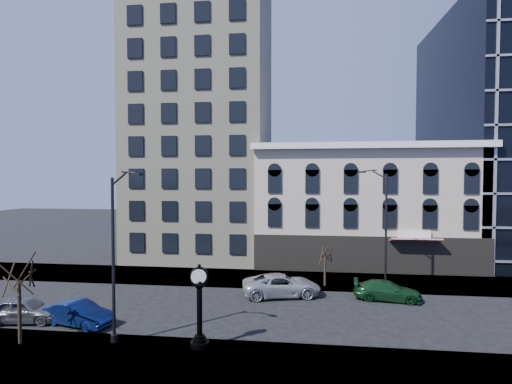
# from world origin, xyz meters

# --- Properties ---
(ground) EXTENTS (160.00, 160.00, 0.00)m
(ground) POSITION_xyz_m (0.00, 0.00, 0.00)
(ground) COLOR black
(ground) RESTS_ON ground
(sidewalk_far) EXTENTS (160.00, 6.00, 0.12)m
(sidewalk_far) POSITION_xyz_m (0.00, 8.00, 0.06)
(sidewalk_far) COLOR gray
(sidewalk_far) RESTS_ON ground
(sidewalk_near) EXTENTS (160.00, 6.00, 0.12)m
(sidewalk_near) POSITION_xyz_m (0.00, -8.00, 0.06)
(sidewalk_near) COLOR gray
(sidewalk_near) RESTS_ON ground
(cream_tower) EXTENTS (15.90, 15.40, 42.50)m
(cream_tower) POSITION_xyz_m (-6.11, 18.88, 19.32)
(cream_tower) COLOR beige
(cream_tower) RESTS_ON ground
(victorian_row) EXTENTS (22.60, 11.19, 12.50)m
(victorian_row) POSITION_xyz_m (12.00, 15.89, 6.00)
(victorian_row) COLOR #BEAE9C
(victorian_row) RESTS_ON ground
(street_clock) EXTENTS (1.00, 1.00, 4.42)m
(street_clock) POSITION_xyz_m (0.16, -6.00, 2.12)
(street_clock) COLOR black
(street_clock) RESTS_ON sidewalk_near
(street_lamp_near) EXTENTS (2.32, 1.19, 9.50)m
(street_lamp_near) POSITION_xyz_m (-3.99, -6.28, 7.29)
(street_lamp_near) COLOR black
(street_lamp_near) RESTS_ON sidewalk_near
(street_lamp_far) EXTENTS (2.52, 0.82, 9.86)m
(street_lamp_far) POSITION_xyz_m (11.68, 6.16, 7.56)
(street_lamp_far) COLOR black
(street_lamp_far) RESTS_ON sidewalk_far
(bare_tree_near) EXTENTS (3.17, 3.17, 5.45)m
(bare_tree_near) POSITION_xyz_m (-9.62, -6.76, 4.24)
(bare_tree_near) COLOR #322719
(bare_tree_near) RESTS_ON sidewalk_near
(bare_tree_far) EXTENTS (2.20, 2.20, 3.77)m
(bare_tree_far) POSITION_xyz_m (7.54, 6.22, 2.96)
(bare_tree_far) COLOR #322719
(bare_tree_far) RESTS_ON sidewalk_far
(car_near_a) EXTENTS (4.82, 2.48, 1.57)m
(car_near_a) POSITION_xyz_m (-11.81, -3.69, 0.78)
(car_near_a) COLOR #595B60
(car_near_a) RESTS_ON ground
(car_near_b) EXTENTS (4.63, 2.52, 1.45)m
(car_near_b) POSITION_xyz_m (-8.11, -3.77, 0.72)
(car_near_b) COLOR #0C194C
(car_near_b) RESTS_ON ground
(car_far_a) EXTENTS (6.48, 4.10, 1.67)m
(car_far_a) POSITION_xyz_m (4.06, 3.43, 0.83)
(car_far_a) COLOR #A5A8AD
(car_far_a) RESTS_ON ground
(car_far_b) EXTENTS (5.04, 2.56, 1.40)m
(car_far_b) POSITION_xyz_m (11.93, 3.39, 0.70)
(car_far_b) COLOR #143F1E
(car_far_b) RESTS_ON ground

